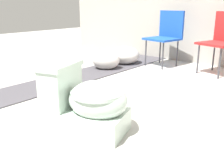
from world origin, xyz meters
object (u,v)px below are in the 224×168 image
at_px(toilet, 86,103).
at_px(folding_chair_middle, 224,36).
at_px(folding_chair_left, 167,32).
at_px(boulder_far, 125,55).
at_px(boulder_near, 106,60).

distance_m(toilet, folding_chair_middle, 2.45).
xyz_separation_m(folding_chair_left, boulder_far, (-0.54, -0.35, -0.37)).
bearing_deg(folding_chair_left, toilet, 25.87).
distance_m(toilet, folding_chair_left, 2.51).
bearing_deg(folding_chair_middle, toilet, 12.50).
bearing_deg(boulder_far, folding_chair_left, 32.56).
bearing_deg(toilet, boulder_far, 103.12).
xyz_separation_m(toilet, boulder_near, (-1.20, 1.58, -0.08)).
height_order(folding_chair_middle, boulder_near, folding_chair_middle).
relative_size(toilet, boulder_far, 1.47).
bearing_deg(boulder_near, folding_chair_middle, 31.84).
height_order(toilet, boulder_far, toilet).
relative_size(toilet, folding_chair_left, 0.85).
bearing_deg(boulder_near, folding_chair_left, 57.57).
height_order(boulder_near, boulder_far, boulder_far).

